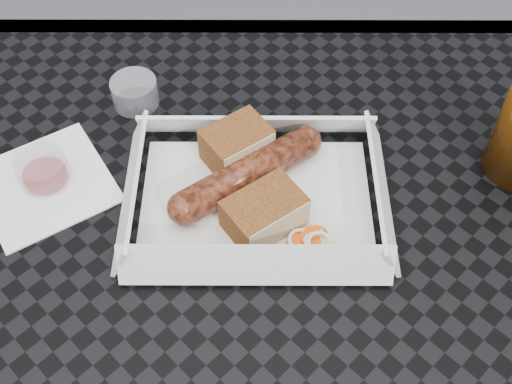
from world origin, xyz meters
TOP-DOWN VIEW (x-y plane):
  - patio_table at (0.00, 0.00)m, footprint 0.80×0.80m
  - food_tray at (0.06, 0.12)m, footprint 0.22×0.15m
  - bratwurst at (0.05, 0.14)m, footprint 0.15×0.12m
  - bread_near at (0.04, 0.17)m, footprint 0.08×0.07m
  - bread_far at (0.07, 0.09)m, footprint 0.08×0.08m
  - veg_garnish at (0.11, 0.06)m, footprint 0.03×0.03m
  - napkin at (-0.15, 0.14)m, footprint 0.17×0.17m
  - condiment_cup_sauce at (-0.15, 0.15)m, footprint 0.05×0.05m
  - condiment_cup_empty at (-0.07, 0.26)m, footprint 0.05×0.05m

SIDE VIEW (x-z plane):
  - patio_table at x=0.00m, z-range 0.30..1.04m
  - napkin at x=-0.15m, z-range 0.74..0.75m
  - food_tray at x=0.06m, z-range 0.74..0.75m
  - veg_garnish at x=0.11m, z-range 0.75..0.75m
  - condiment_cup_sauce at x=-0.15m, z-range 0.74..0.78m
  - condiment_cup_empty at x=-0.07m, z-range 0.74..0.78m
  - bratwurst at x=0.05m, z-range 0.75..0.78m
  - bread_far at x=0.07m, z-range 0.75..0.78m
  - bread_near at x=0.04m, z-range 0.75..0.79m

